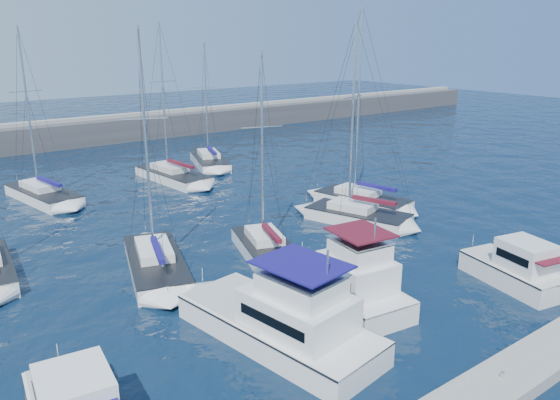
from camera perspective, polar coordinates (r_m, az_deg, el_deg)
ground at (r=30.70m, az=4.19°, el=-9.54°), size 220.00×220.00×0.00m
breakwater at (r=75.94m, az=-22.54°, el=5.95°), size 160.00×6.00×4.45m
dock at (r=24.52m, az=22.11°, el=-17.40°), size 40.00×2.20×0.60m
dock_cleat_centre at (r=24.29m, az=22.22°, el=-16.56°), size 0.16×0.16×0.25m
motor_yacht_port_inner at (r=25.38m, az=0.54°, el=-12.60°), size 5.44×10.63×4.69m
motor_yacht_stbd_inner at (r=29.17m, az=7.20°, el=-8.64°), size 4.37×8.18×4.69m
motor_yacht_stbd_outer at (r=33.73m, az=23.52°, el=-6.72°), size 3.77×6.33×3.20m
sailboat_mid_b at (r=33.73m, az=-12.85°, el=-6.49°), size 5.46×9.15×14.51m
sailboat_mid_c at (r=35.19m, az=-1.47°, el=-5.05°), size 5.03×7.59×13.11m
sailboat_mid_d at (r=41.78m, az=8.09°, el=-1.64°), size 5.51×8.30×15.07m
sailboat_mid_e at (r=45.73m, az=8.57°, el=-0.02°), size 4.60×8.36×16.25m
sailboat_back_a at (r=51.15m, az=-23.50°, el=0.52°), size 4.61×9.25×14.77m
sailboat_back_b at (r=54.42m, az=-11.14°, el=2.52°), size 4.10×9.60×15.23m
sailboat_back_c at (r=60.27m, az=-7.36°, el=4.06°), size 5.60×8.87×13.42m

